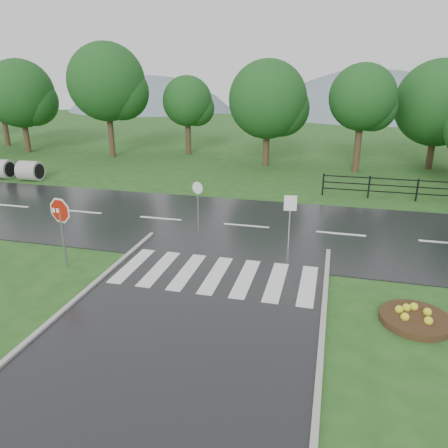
# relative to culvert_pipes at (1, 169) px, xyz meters

# --- Properties ---
(ground) EXTENTS (120.00, 120.00, 0.00)m
(ground) POSITION_rel_culvert_pipes_xyz_m (16.68, -15.00, -0.60)
(ground) COLOR #22501A
(ground) RESTS_ON ground
(main_road) EXTENTS (90.00, 8.00, 0.04)m
(main_road) POSITION_rel_culvert_pipes_xyz_m (16.68, -5.00, -0.60)
(main_road) COLOR black
(main_road) RESTS_ON ground
(crosswalk) EXTENTS (6.50, 2.80, 0.02)m
(crosswalk) POSITION_rel_culvert_pipes_xyz_m (16.68, -10.00, -0.54)
(crosswalk) COLOR silver
(crosswalk) RESTS_ON ground
(fence_west) EXTENTS (9.58, 0.08, 1.20)m
(fence_west) POSITION_rel_culvert_pipes_xyz_m (24.43, 1.00, 0.12)
(fence_west) COLOR black
(fence_west) RESTS_ON ground
(hills) EXTENTS (102.00, 48.00, 48.00)m
(hills) POSITION_rel_culvert_pipes_xyz_m (20.17, 50.00, -16.14)
(hills) COLOR slate
(hills) RESTS_ON ground
(treeline) EXTENTS (83.20, 5.20, 10.00)m
(treeline) POSITION_rel_culvert_pipes_xyz_m (17.68, 9.00, -0.60)
(treeline) COLOR #144217
(treeline) RESTS_ON ground
(culvert_pipes) EXTENTS (5.50, 1.20, 1.20)m
(culvert_pipes) POSITION_rel_culvert_pipes_xyz_m (0.00, 0.00, 0.00)
(culvert_pipes) COLOR #9E9B93
(culvert_pipes) RESTS_ON ground
(stop_sign) EXTENTS (1.15, 0.27, 2.63)m
(stop_sign) POSITION_rel_culvert_pipes_xyz_m (11.46, -10.55, 1.24)
(stop_sign) COLOR #939399
(stop_sign) RESTS_ON ground
(flower_bed) EXTENTS (1.88, 1.88, 0.38)m
(flower_bed) POSITION_rel_culvert_pipes_xyz_m (22.64, -11.36, -0.46)
(flower_bed) COLOR #332111
(flower_bed) RESTS_ON ground
(reg_sign_small) EXTENTS (0.47, 0.10, 2.13)m
(reg_sign_small) POSITION_rel_culvert_pipes_xyz_m (18.73, -7.10, 0.91)
(reg_sign_small) COLOR #939399
(reg_sign_small) RESTS_ON ground
(reg_sign_round) EXTENTS (0.48, 0.17, 2.15)m
(reg_sign_round) POSITION_rel_culvert_pipes_xyz_m (14.83, -6.07, 0.77)
(reg_sign_round) COLOR #939399
(reg_sign_round) RESTS_ON ground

